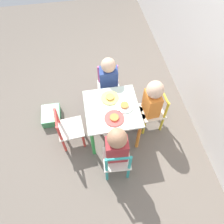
# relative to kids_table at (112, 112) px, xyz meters

# --- Properties ---
(ground_plane) EXTENTS (6.00, 6.00, 0.00)m
(ground_plane) POSITION_rel_kids_table_xyz_m (0.00, 0.00, -0.39)
(ground_plane) COLOR #6B6056
(kids_table) EXTENTS (0.54, 0.54, 0.47)m
(kids_table) POSITION_rel_kids_table_xyz_m (0.00, 0.00, 0.00)
(kids_table) COLOR silver
(kids_table) RESTS_ON ground_plane
(chair_teal) EXTENTS (0.28, 0.28, 0.51)m
(chair_teal) POSITION_rel_kids_table_xyz_m (0.47, -0.03, -0.14)
(chair_teal) COLOR silver
(chair_teal) RESTS_ON ground_plane
(chair_yellow) EXTENTS (0.28, 0.28, 0.51)m
(chair_yellow) POSITION_rel_kids_table_xyz_m (-0.03, 0.47, -0.14)
(chair_yellow) COLOR silver
(chair_yellow) RESTS_ON ground_plane
(chair_pink) EXTENTS (0.28, 0.28, 0.51)m
(chair_pink) POSITION_rel_kids_table_xyz_m (-0.47, 0.04, -0.14)
(chair_pink) COLOR silver
(chair_pink) RESTS_ON ground_plane
(chair_red) EXTENTS (0.28, 0.28, 0.51)m
(chair_red) POSITION_rel_kids_table_xyz_m (0.04, -0.47, -0.14)
(chair_red) COLOR silver
(chair_red) RESTS_ON ground_plane
(child_right) EXTENTS (0.23, 0.21, 0.72)m
(child_right) POSITION_rel_kids_table_xyz_m (0.41, -0.03, 0.05)
(child_right) COLOR #4C608E
(child_right) RESTS_ON ground_plane
(child_back) EXTENTS (0.21, 0.23, 0.72)m
(child_back) POSITION_rel_kids_table_xyz_m (-0.03, 0.41, 0.05)
(child_back) COLOR #4C608E
(child_back) RESTS_ON ground_plane
(child_left) EXTENTS (0.22, 0.21, 0.72)m
(child_left) POSITION_rel_kids_table_xyz_m (-0.41, 0.03, 0.04)
(child_left) COLOR #38383D
(child_left) RESTS_ON ground_plane
(plate_right) EXTENTS (0.19, 0.19, 0.03)m
(plate_right) POSITION_rel_kids_table_xyz_m (0.13, 0.00, 0.08)
(plate_right) COLOR #E54C47
(plate_right) RESTS_ON kids_table
(plate_back) EXTENTS (0.18, 0.18, 0.03)m
(plate_back) POSITION_rel_kids_table_xyz_m (0.00, 0.13, 0.08)
(plate_back) COLOR white
(plate_back) RESTS_ON kids_table
(plate_left) EXTENTS (0.19, 0.19, 0.03)m
(plate_left) POSITION_rel_kids_table_xyz_m (-0.13, 0.00, 0.08)
(plate_left) COLOR #EADB66
(plate_left) RESTS_ON kids_table
(storage_bin) EXTENTS (0.27, 0.22, 0.11)m
(storage_bin) POSITION_rel_kids_table_xyz_m (-0.31, -0.69, -0.34)
(storage_bin) COLOR #3D8E56
(storage_bin) RESTS_ON ground_plane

